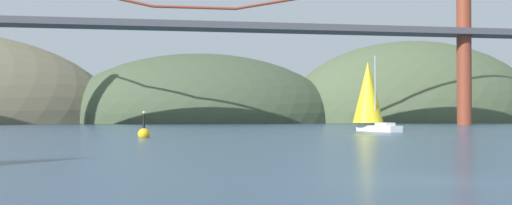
# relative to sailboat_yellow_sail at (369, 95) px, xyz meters

# --- Properties ---
(ground_plane) EXTENTS (360.00, 360.00, 0.00)m
(ground_plane) POSITION_rel_sailboat_yellow_sail_xyz_m (-18.21, -55.15, -4.44)
(ground_plane) COLOR #2D4760
(headland_right) EXTENTS (69.21, 44.00, 41.73)m
(headland_right) POSITION_rel_sailboat_yellow_sail_xyz_m (41.79, 79.85, -4.44)
(headland_right) COLOR #4C5B3D
(headland_right) RESTS_ON ground_plane
(headland_center) EXTENTS (68.34, 44.00, 33.44)m
(headland_center) POSITION_rel_sailboat_yellow_sail_xyz_m (-13.21, 79.85, -4.44)
(headland_center) COLOR #425138
(headland_center) RESTS_ON ground_plane
(suspension_bridge) EXTENTS (140.65, 6.00, 38.80)m
(suspension_bridge) POSITION_rel_sailboat_yellow_sail_xyz_m (-18.21, 39.85, 14.15)
(suspension_bridge) COLOR brown
(suspension_bridge) RESTS_ON ground_plane
(sailboat_yellow_sail) EXTENTS (4.74, 7.84, 9.21)m
(sailboat_yellow_sail) POSITION_rel_sailboat_yellow_sail_xyz_m (0.00, 0.00, 0.00)
(sailboat_yellow_sail) COLOR white
(sailboat_yellow_sail) RESTS_ON ground_plane
(channel_buoy) EXTENTS (1.10, 1.10, 2.64)m
(channel_buoy) POSITION_rel_sailboat_yellow_sail_xyz_m (-27.27, -16.17, -4.07)
(channel_buoy) COLOR gold
(channel_buoy) RESTS_ON ground_plane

